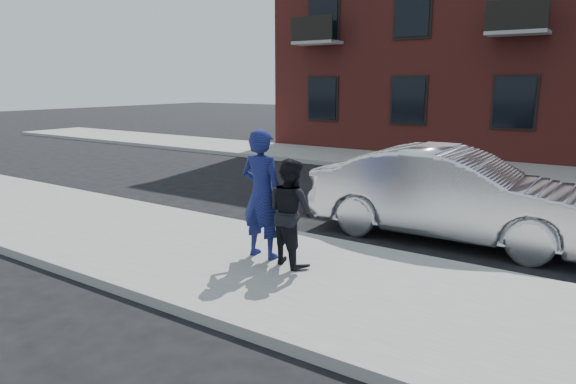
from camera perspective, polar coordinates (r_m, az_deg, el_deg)
The scene contains 8 objects.
ground at distance 7.72m, azimuth 3.20°, elevation -9.82°, with size 100.00×100.00×0.00m, color black.
near_sidewalk at distance 7.49m, azimuth 2.21°, elevation -9.88°, with size 50.00×3.50×0.15m, color gray.
near_curb at distance 8.98m, azimuth 8.33°, elevation -6.22°, with size 50.00×0.10×0.15m, color #999691.
far_sidewalk at distance 18.01m, azimuth 21.95°, elevation 2.26°, with size 50.00×3.50×0.15m, color gray.
far_curb at distance 16.27m, azimuth 20.58°, elevation 1.40°, with size 50.00×0.10×0.15m, color #999691.
silver_sedan at distance 9.94m, azimuth 17.79°, elevation -0.27°, with size 1.80×5.15×1.70m, color silver.
man_hoodie at distance 8.01m, azimuth -2.90°, elevation -0.24°, with size 0.75×0.53×2.04m.
man_peacoat at distance 7.73m, azimuth 0.31°, elevation -2.23°, with size 0.95×0.85×1.63m.
Camera 1 is at (3.65, -6.16, 2.88)m, focal length 32.00 mm.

